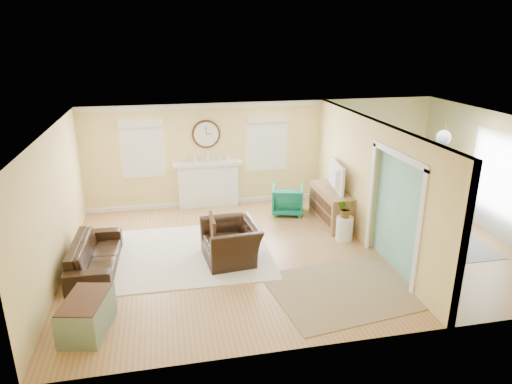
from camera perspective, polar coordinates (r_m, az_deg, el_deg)
floor at (r=9.44m, az=5.17°, el=-7.16°), size 9.00×9.00×0.00m
wall_back at (r=11.73m, az=1.16°, el=4.97°), size 9.00×0.02×2.60m
wall_front at (r=6.37m, az=13.33°, el=-8.25°), size 9.00×0.02×2.60m
wall_left at (r=8.80m, az=-23.89°, el=-1.61°), size 0.02×6.00×2.60m
wall_right at (r=11.09m, az=28.27°, el=1.81°), size 0.02×6.00×2.60m
ceiling at (r=8.62m, az=5.69°, el=8.54°), size 9.00×6.00×0.02m
partition at (r=9.71m, az=13.51°, el=1.75°), size 0.17×6.00×2.60m
fireplace at (r=11.58m, az=-5.99°, el=1.05°), size 1.70×0.30×1.17m
wall_clock at (r=11.34m, az=-6.25°, el=7.22°), size 0.70×0.07×0.70m
window_left at (r=11.33m, az=-14.07°, el=5.75°), size 1.05×0.13×1.42m
window_right at (r=11.61m, az=1.47°, el=6.64°), size 1.05×0.13×1.42m
french_doors at (r=11.12m, az=27.92°, el=0.82°), size 0.06×1.70×2.20m
pendant at (r=9.99m, az=22.38°, el=6.33°), size 0.30×0.30×0.55m
rug_cream at (r=9.33m, az=-8.19°, el=-7.58°), size 3.19×2.78×0.02m
rug_jute at (r=8.15m, az=10.82°, el=-11.97°), size 2.62×2.25×0.01m
rug_grey at (r=10.68m, az=19.48°, el=-4.98°), size 2.29×2.86×0.01m
sofa at (r=9.05m, az=-19.47°, el=-7.42°), size 0.83×2.02×0.58m
eames_chair at (r=8.87m, az=-3.14°, el=-6.25°), size 1.11×1.24×0.74m
green_chair at (r=11.14m, az=3.97°, el=-0.99°), size 0.92×0.93×0.69m
trunk at (r=7.36m, az=-20.41°, el=-14.19°), size 0.77×1.05×0.55m
credenza at (r=10.72m, az=9.35°, el=-1.71°), size 0.54×1.60×0.80m
tv at (r=10.49m, az=9.47°, el=1.98°), size 0.28×1.13×0.65m
garden_stool at (r=9.90m, az=10.99°, el=-4.50°), size 0.35×0.35×0.52m
potted_plant at (r=9.72m, az=11.16°, el=-1.96°), size 0.43×0.39×0.42m
dining_table at (r=10.56m, az=19.68°, el=-3.33°), size 1.44×2.10×0.68m
dining_chair_n at (r=11.30m, az=17.44°, el=-0.29°), size 0.55×0.55×0.99m
dining_chair_s at (r=9.56m, az=22.86°, el=-4.56°), size 0.47×0.47×0.98m
dining_chair_w at (r=10.15m, az=17.20°, el=-2.36°), size 0.46×0.46×1.01m
dining_chair_e at (r=10.80m, az=22.73°, el=-2.21°), size 0.40×0.40×0.88m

